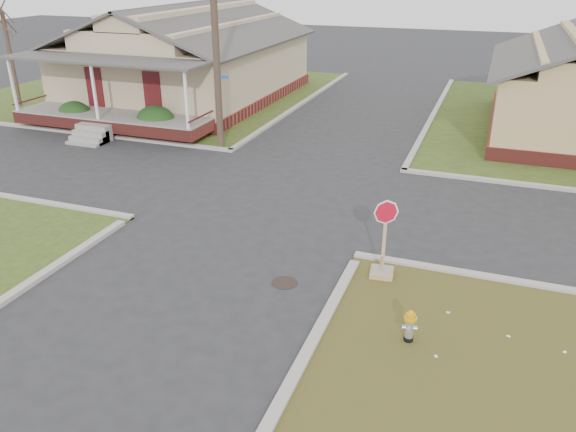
% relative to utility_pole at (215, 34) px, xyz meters
% --- Properties ---
extents(ground, '(120.00, 120.00, 0.00)m').
position_rel_utility_pole_xyz_m(ground, '(4.20, -8.90, -4.66)').
color(ground, '#28282B').
rests_on(ground, ground).
extents(verge_far_left, '(19.00, 19.00, 0.05)m').
position_rel_utility_pole_xyz_m(verge_far_left, '(-8.80, 9.10, -4.64)').
color(verge_far_left, '#324619').
rests_on(verge_far_left, ground).
extents(curbs, '(80.00, 40.00, 0.12)m').
position_rel_utility_pole_xyz_m(curbs, '(4.20, -3.90, -4.66)').
color(curbs, '#ABA39B').
rests_on(curbs, ground).
extents(manhole, '(0.64, 0.64, 0.01)m').
position_rel_utility_pole_xyz_m(manhole, '(6.40, -9.40, -4.66)').
color(manhole, black).
rests_on(manhole, ground).
extents(corner_house, '(10.10, 15.50, 5.30)m').
position_rel_utility_pole_xyz_m(corner_house, '(-5.80, 7.78, -2.38)').
color(corner_house, maroon).
rests_on(corner_house, ground).
extents(utility_pole, '(1.80, 0.28, 9.00)m').
position_rel_utility_pole_xyz_m(utility_pole, '(0.00, 0.00, 0.00)').
color(utility_pole, '#3B2D22').
rests_on(utility_pole, ground).
extents(tree_far_left, '(0.22, 0.22, 4.90)m').
position_rel_utility_pole_xyz_m(tree_far_left, '(-13.80, 3.10, -2.16)').
color(tree_far_left, '#3B2D22').
rests_on(tree_far_left, verge_far_left).
extents(fire_hydrant, '(0.27, 0.27, 0.73)m').
position_rel_utility_pole_xyz_m(fire_hydrant, '(9.64, -10.74, -4.21)').
color(fire_hydrant, black).
rests_on(fire_hydrant, ground).
extents(stop_sign, '(0.58, 0.57, 2.04)m').
position_rel_utility_pole_xyz_m(stop_sign, '(8.58, -8.28, -4.17)').
color(stop_sign, '#A77E5A').
rests_on(stop_sign, ground).
extents(hedge_left, '(1.54, 1.26, 1.17)m').
position_rel_utility_pole_xyz_m(hedge_left, '(-7.95, 0.57, -4.02)').
color(hedge_left, '#173C16').
rests_on(hedge_left, verge_far_left).
extents(hedge_right, '(1.63, 1.34, 1.24)m').
position_rel_utility_pole_xyz_m(hedge_right, '(-3.58, 0.70, -3.99)').
color(hedge_right, '#173C16').
rests_on(hedge_right, verge_far_left).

